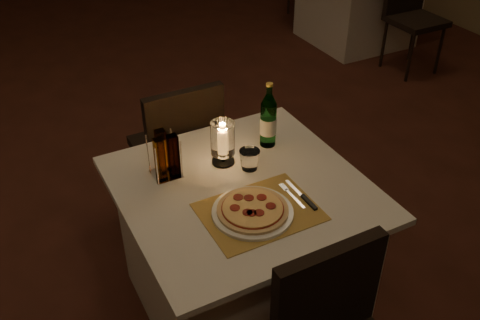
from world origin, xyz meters
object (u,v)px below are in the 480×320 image
water_bottle (268,121)px  hurricane_candle (223,140)px  chair_far (180,142)px  main_table (242,249)px  plate (253,212)px  tumbler (250,160)px  neighbor_table_right (357,4)px  pizza (253,209)px

water_bottle → hurricane_candle: size_ratio=1.55×
chair_far → main_table: bearing=-90.0°
chair_far → hurricane_candle: size_ratio=4.42×
plate → tumbler: size_ratio=3.53×
chair_far → hurricane_candle: 0.61m
tumbler → neighbor_table_right: bearing=43.5°
chair_far → plate: (-0.05, -0.89, 0.20)m
plate → tumbler: 0.31m
water_bottle → hurricane_candle: water_bottle is taller
main_table → chair_far: size_ratio=1.11×
water_bottle → neighbor_table_right: water_bottle is taller
main_table → plate: 0.42m
chair_far → water_bottle: water_bottle is taller
pizza → tumbler: (0.14, 0.28, 0.02)m
water_bottle → tumbler: bearing=-142.2°
hurricane_candle → pizza: bearing=-98.5°
chair_far → hurricane_candle: (0.01, -0.52, 0.31)m
pizza → neighbor_table_right: size_ratio=0.28×
tumbler → chair_far: bearing=98.1°
tumbler → neighbor_table_right: size_ratio=0.09×
main_table → tumbler: size_ratio=11.03×
tumbler → hurricane_candle: hurricane_candle is taller
tumbler → hurricane_candle: bearing=131.1°
main_table → water_bottle: (0.25, 0.23, 0.49)m
plate → pizza: pizza is taller
pizza → tumbler: size_ratio=3.09×
chair_far → plate: bearing=-93.2°
chair_far → pizza: chair_far is taller
chair_far → water_bottle: bearing=-62.3°
main_table → hurricane_candle: size_ratio=4.91×
pizza → tumbler: tumbler is taller
pizza → chair_far: bearing=86.8°
tumbler → water_bottle: 0.23m
water_bottle → hurricane_candle: 0.25m
plate → hurricane_candle: 0.39m
water_bottle → chair_far: bearing=117.7°
water_bottle → hurricane_candle: (-0.25, -0.04, -0.01)m
neighbor_table_right → water_bottle: bearing=-136.1°
pizza → water_bottle: 0.52m
tumbler → neighbor_table_right: (2.51, 2.38, -0.41)m
hurricane_candle → neighbor_table_right: size_ratio=0.20×
main_table → plate: (-0.05, -0.18, 0.38)m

